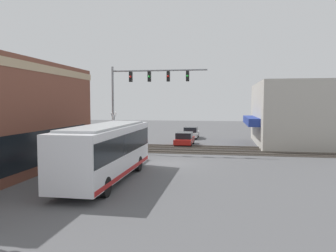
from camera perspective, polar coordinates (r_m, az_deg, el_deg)
ground_plane at (r=24.78m, az=0.38°, el=-6.55°), size 120.00×120.00×0.00m
shop_building at (r=38.09m, az=20.30°, el=1.98°), size 13.22×8.18×6.74m
city_bus at (r=19.50m, az=-10.65°, el=-4.12°), size 10.22×2.59×3.29m
traffic_signal_gantry at (r=29.88m, az=-4.62°, el=6.73°), size 0.42×8.75×7.87m
crossing_signal at (r=29.70m, az=-9.42°, el=-0.38°), size 1.41×1.18×3.81m
rail_track_near at (r=30.64m, az=2.19°, el=-4.47°), size 2.60×60.00×0.15m
rail_track_far at (r=33.78m, az=2.90°, el=-3.68°), size 2.60×60.00×0.15m
parked_car_red at (r=35.38m, az=2.90°, el=-2.30°), size 4.51×1.82×1.41m
parked_car_white at (r=42.42m, az=4.03°, el=-1.22°), size 4.34×1.82×1.48m
pedestrian_at_crossing at (r=29.14m, az=-7.97°, el=-3.23°), size 0.34×0.34×1.74m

